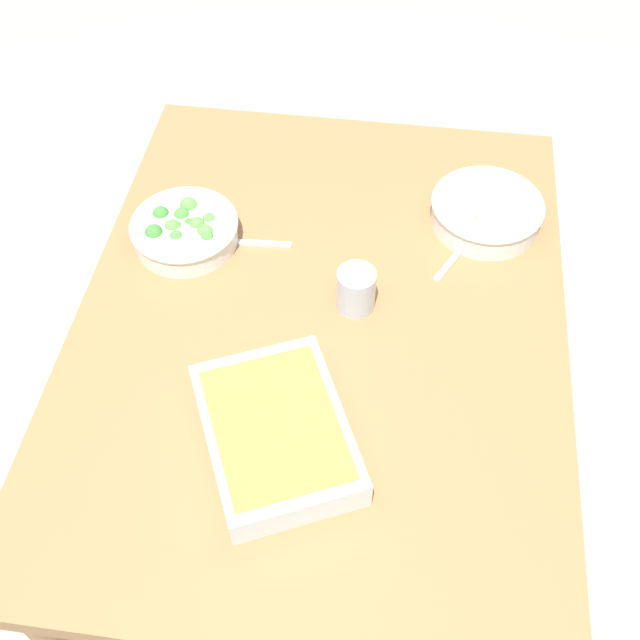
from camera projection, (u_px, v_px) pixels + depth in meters
name	position (u px, v px, depth m)	size (l,w,h in m)	color
ground_plane	(320.00, 500.00, 2.02)	(6.00, 6.00, 0.00)	#9E9389
dining_table	(320.00, 349.00, 1.51)	(1.20, 0.90, 0.74)	olive
stew_bowl	(486.00, 211.00, 1.58)	(0.23, 0.23, 0.06)	silver
broccoli_bowl	(185.00, 230.00, 1.55)	(0.21, 0.21, 0.07)	silver
baking_dish	(276.00, 432.00, 1.25)	(0.36, 0.33, 0.06)	silver
drink_cup	(356.00, 291.00, 1.43)	(0.07, 0.07, 0.08)	#B2BCC6
spoon_by_stew	(465.00, 245.00, 1.56)	(0.16, 0.10, 0.01)	silver
spoon_by_broccoli	(235.00, 242.00, 1.56)	(0.03, 0.18, 0.01)	silver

